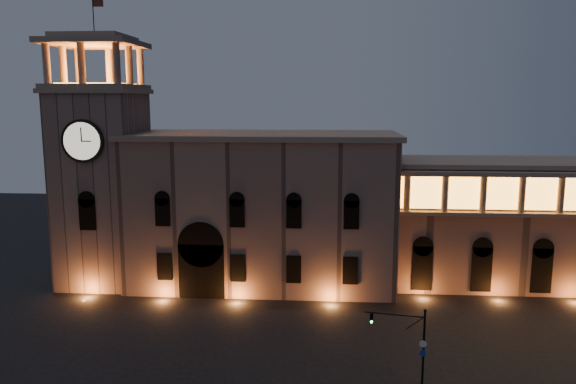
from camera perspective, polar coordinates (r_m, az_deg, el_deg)
The scene contains 5 objects.
ground at distance 47.02m, azimuth -3.24°, elevation -17.71°, with size 160.00×160.00×0.00m, color black.
government_building at distance 65.09m, azimuth -2.67°, elevation -1.76°, with size 30.80×12.80×17.60m.
clock_tower at distance 68.22m, azimuth -18.35°, elevation 1.46°, with size 9.80×9.80×32.40m.
colonnade_wing at distance 71.94m, azimuth 25.65°, elevation -2.78°, with size 40.60×11.50×14.50m.
traffic_light at distance 44.05m, azimuth 12.56°, elevation -15.09°, with size 4.56×1.07×6.34m.
Camera 1 is at (5.51, -41.44, 21.53)m, focal length 35.00 mm.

